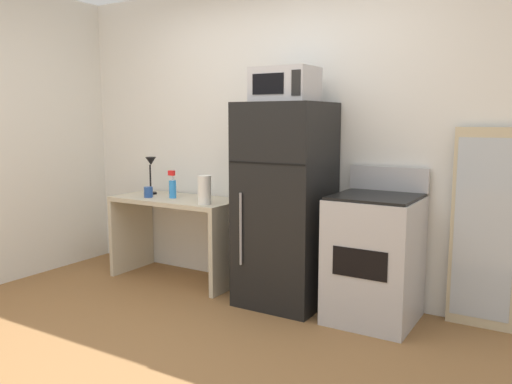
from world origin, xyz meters
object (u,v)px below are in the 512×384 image
coffee_mug (148,192)px  leaning_mirror (484,230)px  desk_lamp (151,169)px  oven_range (374,257)px  spray_bottle (173,187)px  paper_towel_roll (204,190)px  desk (177,222)px  microwave (285,85)px  refrigerator (285,205)px

coffee_mug → leaning_mirror: (2.77, 0.34, -0.10)m
desk_lamp → oven_range: (2.19, -0.07, -0.52)m
spray_bottle → paper_towel_roll: bearing=-15.3°
desk → leaning_mirror: (2.53, 0.23, 0.17)m
desk_lamp → leaning_mirror: (2.87, 0.19, -0.29)m
spray_bottle → desk_lamp: bearing=167.7°
spray_bottle → microwave: size_ratio=0.54×
oven_range → coffee_mug: bearing=-177.7°
refrigerator → leaning_mirror: bearing=10.7°
paper_towel_roll → spray_bottle: bearing=164.7°
desk → leaning_mirror: 2.55m
paper_towel_roll → microwave: microwave is taller
microwave → oven_range: microwave is taller
spray_bottle → paper_towel_roll: size_ratio=1.04×
coffee_mug → leaning_mirror: size_ratio=0.07×
spray_bottle → leaning_mirror: size_ratio=0.18×
leaning_mirror → spray_bottle: bearing=-174.2°
desk → microwave: (1.12, -0.05, 1.18)m
coffee_mug → spray_bottle: size_ratio=0.38×
desk → coffee_mug: coffee_mug is taller
desk_lamp → spray_bottle: size_ratio=1.42×
spray_bottle → oven_range: size_ratio=0.23×
desk → paper_towel_roll: size_ratio=4.92×
refrigerator → leaning_mirror: refrigerator is taller
desk → paper_towel_roll: bearing=-19.2°
desk_lamp → spray_bottle: 0.36m
desk → oven_range: oven_range is taller
desk_lamp → leaning_mirror: leaning_mirror is taller
desk_lamp → refrigerator: refrigerator is taller
desk → paper_towel_roll: (0.43, -0.15, 0.34)m
desk → oven_range: 1.85m
refrigerator → microwave: size_ratio=3.43×
desk → refrigerator: bearing=-1.6°
refrigerator → microwave: bearing=-89.7°
desk → leaning_mirror: leaning_mirror is taller
refrigerator → leaning_mirror: size_ratio=1.13×
microwave → oven_range: 1.44m
desk_lamp → paper_towel_roll: bearing=-14.0°
oven_range → microwave: bearing=-177.6°
desk → spray_bottle: size_ratio=4.74×
desk → microwave: 1.63m
refrigerator → microwave: (0.00, -0.02, 0.92)m
desk_lamp → microwave: bearing=-3.8°
spray_bottle → leaning_mirror: 2.57m
oven_range → desk_lamp: bearing=178.3°
desk_lamp → coffee_mug: 0.27m
coffee_mug → oven_range: 2.11m
desk_lamp → microwave: 1.64m
coffee_mug → paper_towel_roll: (0.66, -0.04, 0.07)m
spray_bottle → oven_range: oven_range is taller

